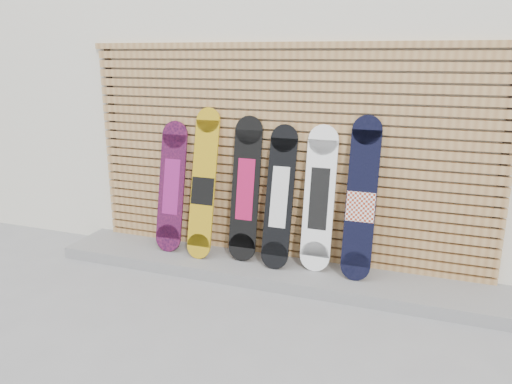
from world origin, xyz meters
TOP-DOWN VIEW (x-y plane):
  - ground at (0.00, 0.00)m, footprint 80.00×80.00m
  - building at (0.50, 3.50)m, footprint 12.00×5.00m
  - concrete_step at (-0.15, 0.68)m, footprint 4.60×0.70m
  - slat_wall at (-0.15, 0.97)m, footprint 4.26×0.08m
  - snowboard_0 at (-1.33, 0.78)m, footprint 0.30×0.33m
  - snowboard_1 at (-0.93, 0.75)m, footprint 0.26×0.39m
  - snowboard_2 at (-0.48, 0.80)m, footprint 0.29×0.30m
  - snowboard_3 at (-0.11, 0.76)m, footprint 0.28×0.37m
  - snowboard_4 at (0.28, 0.81)m, footprint 0.30×0.27m
  - snowboard_5 at (0.69, 0.77)m, footprint 0.28×0.35m

SIDE VIEW (x-z plane):
  - ground at x=0.00m, z-range 0.00..0.00m
  - concrete_step at x=-0.15m, z-range 0.00..0.12m
  - snowboard_0 at x=-1.33m, z-range 0.12..1.50m
  - snowboard_3 at x=-0.11m, z-range 0.12..1.52m
  - snowboard_4 at x=0.28m, z-range 0.12..1.54m
  - snowboard_2 at x=-0.48m, z-range 0.12..1.59m
  - snowboard_5 at x=0.69m, z-range 0.11..1.63m
  - snowboard_1 at x=-0.93m, z-range 0.11..1.64m
  - slat_wall at x=-0.15m, z-range 0.06..2.35m
  - building at x=0.50m, z-range 0.00..3.60m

